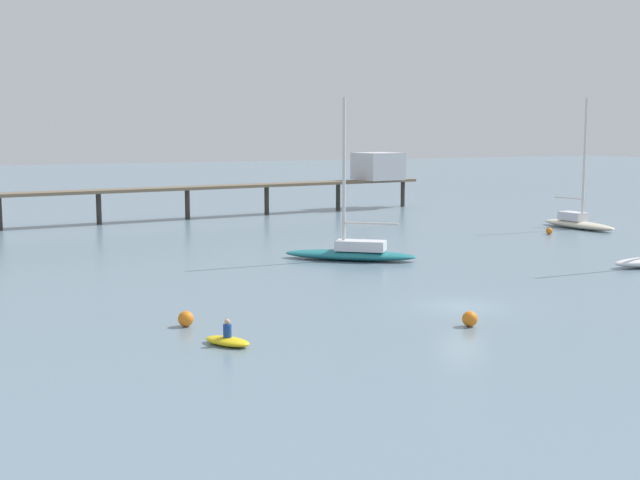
% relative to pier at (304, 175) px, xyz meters
% --- Properties ---
extents(ground_plane, '(400.00, 400.00, 0.00)m').
position_rel_pier_xyz_m(ground_plane, '(-13.90, -49.78, -4.12)').
color(ground_plane, slate).
extents(pier, '(57.31, 9.15, 6.49)m').
position_rel_pier_xyz_m(pier, '(0.00, 0.00, 0.00)').
color(pier, brown).
rests_on(pier, ground_plane).
extents(sailboat_cream, '(2.48, 8.60, 12.01)m').
position_rel_pier_xyz_m(sailboat_cream, '(16.42, -25.27, -3.40)').
color(sailboat_cream, beige).
rests_on(sailboat_cream, ground_plane).
extents(sailboat_teal, '(8.80, 7.79, 11.32)m').
position_rel_pier_xyz_m(sailboat_teal, '(-11.59, -33.29, -3.46)').
color(sailboat_teal, '#1E727A').
rests_on(sailboat_teal, ground_plane).
extents(dinghy_yellow, '(2.01, 2.47, 1.14)m').
position_rel_pier_xyz_m(dinghy_yellow, '(-27.49, -51.99, -3.89)').
color(dinghy_yellow, yellow).
rests_on(dinghy_yellow, ground_plane).
extents(mooring_buoy_far, '(0.59, 0.59, 0.59)m').
position_rel_pier_xyz_m(mooring_buoy_far, '(10.98, -27.69, -3.82)').
color(mooring_buoy_far, orange).
rests_on(mooring_buoy_far, ground_plane).
extents(mooring_buoy_outer, '(0.73, 0.73, 0.73)m').
position_rel_pier_xyz_m(mooring_buoy_outer, '(-28.08, -47.88, -3.75)').
color(mooring_buoy_outer, orange).
rests_on(mooring_buoy_outer, ground_plane).
extents(mooring_buoy_mid, '(0.73, 0.73, 0.73)m').
position_rel_pier_xyz_m(mooring_buoy_mid, '(-16.18, -53.62, -3.76)').
color(mooring_buoy_mid, orange).
rests_on(mooring_buoy_mid, ground_plane).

